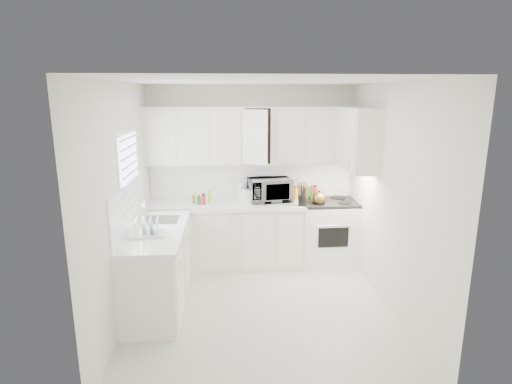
{
  "coord_description": "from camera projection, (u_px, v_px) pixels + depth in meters",
  "views": [
    {
      "loc": [
        -0.35,
        -4.41,
        2.47
      ],
      "look_at": [
        0.0,
        0.7,
        1.25
      ],
      "focal_mm": 28.93,
      "sensor_mm": 36.0,
      "label": 1
    }
  ],
  "objects": [
    {
      "name": "spice_left_0",
      "position": [
        194.0,
        197.0,
        5.96
      ],
      "size": [
        0.06,
        0.06,
        0.13
      ],
      "primitive_type": "cylinder",
      "color": "olive",
      "rests_on": "countertop_back"
    },
    {
      "name": "spice_left_2",
      "position": [
        204.0,
        197.0,
        5.97
      ],
      "size": [
        0.06,
        0.06,
        0.13
      ],
      "primitive_type": "cylinder",
      "color": "red",
      "rests_on": "countertop_back"
    },
    {
      "name": "window_blinds",
      "position": [
        130.0,
        176.0,
        4.76
      ],
      "size": [
        0.06,
        0.96,
        1.06
      ],
      "primitive_type": null,
      "color": "white",
      "rests_on": "wall_left"
    },
    {
      "name": "sauce_right_2",
      "position": [
        299.0,
        193.0,
        6.1
      ],
      "size": [
        0.06,
        0.06,
        0.19
      ],
      "primitive_type": "cylinder",
      "color": "brown",
      "rests_on": "countertop_back"
    },
    {
      "name": "frying_pan",
      "position": [
        338.0,
        198.0,
        6.16
      ],
      "size": [
        0.29,
        0.42,
        0.04
      ],
      "primitive_type": null,
      "rotation": [
        0.0,
        0.0,
        0.15
      ],
      "color": "black",
      "rests_on": "stove"
    },
    {
      "name": "sauce_right_0",
      "position": [
        292.0,
        193.0,
        6.09
      ],
      "size": [
        0.06,
        0.06,
        0.19
      ],
      "primitive_type": "cylinder",
      "color": "red",
      "rests_on": "countertop_back"
    },
    {
      "name": "countertop_left",
      "position": [
        157.0,
        231.0,
        4.77
      ],
      "size": [
        0.64,
        1.62,
        0.05
      ],
      "primitive_type": "cube",
      "color": "white",
      "rests_on": "lower_cabinets_left"
    },
    {
      "name": "sauce_right_5",
      "position": [
        311.0,
        194.0,
        6.05
      ],
      "size": [
        0.06,
        0.06,
        0.19
      ],
      "primitive_type": "cylinder",
      "color": "#236A26",
      "rests_on": "countertop_back"
    },
    {
      "name": "spice_left_1",
      "position": [
        199.0,
        199.0,
        5.88
      ],
      "size": [
        0.06,
        0.06,
        0.13
      ],
      "primitive_type": "cylinder",
      "color": "#236A26",
      "rests_on": "countertop_back"
    },
    {
      "name": "wall_front",
      "position": [
        278.0,
        258.0,
        3.02
      ],
      "size": [
        3.0,
        0.0,
        3.0
      ],
      "primitive_type": "plane",
      "rotation": [
        -1.57,
        0.0,
        0.0
      ],
      "color": "silver",
      "rests_on": "ground"
    },
    {
      "name": "lower_cabinets_left",
      "position": [
        158.0,
        269.0,
        4.88
      ],
      "size": [
        0.6,
        1.6,
        0.9
      ],
      "primitive_type": null,
      "color": "white",
      "rests_on": "floor"
    },
    {
      "name": "utensil_crock",
      "position": [
        302.0,
        194.0,
        5.72
      ],
      "size": [
        0.12,
        0.12,
        0.35
      ],
      "primitive_type": null,
      "rotation": [
        0.0,
        0.0,
        -0.0
      ],
      "color": "black",
      "rests_on": "countertop_back"
    },
    {
      "name": "sauce_right_3",
      "position": [
        303.0,
        194.0,
        6.04
      ],
      "size": [
        0.06,
        0.06,
        0.19
      ],
      "primitive_type": "cylinder",
      "color": "black",
      "rests_on": "countertop_back"
    },
    {
      "name": "wall_left",
      "position": [
        123.0,
        205.0,
        4.47
      ],
      "size": [
        0.0,
        3.2,
        3.2
      ],
      "primitive_type": "plane",
      "rotation": [
        1.57,
        0.0,
        1.57
      ],
      "color": "silver",
      "rests_on": "ground"
    },
    {
      "name": "sauce_right_6",
      "position": [
        314.0,
        193.0,
        6.11
      ],
      "size": [
        0.06,
        0.06,
        0.19
      ],
      "primitive_type": "cylinder",
      "color": "red",
      "rests_on": "countertop_back"
    },
    {
      "name": "ceiling",
      "position": [
        261.0,
        81.0,
        4.27
      ],
      "size": [
        3.2,
        3.2,
        0.0
      ],
      "primitive_type": "plane",
      "rotation": [
        3.14,
        0.0,
        0.0
      ],
      "color": "white",
      "rests_on": "ground"
    },
    {
      "name": "sauce_right_1",
      "position": [
        296.0,
        194.0,
        6.03
      ],
      "size": [
        0.06,
        0.06,
        0.19
      ],
      "primitive_type": "cylinder",
      "color": "#F6F039",
      "rests_on": "countertop_back"
    },
    {
      "name": "spice_left_3",
      "position": [
        209.0,
        199.0,
        5.89
      ],
      "size": [
        0.06,
        0.06,
        0.13
      ],
      "primitive_type": "cylinder",
      "color": "#F6F039",
      "rests_on": "countertop_back"
    },
    {
      "name": "rice_cooker",
      "position": [
        248.0,
        194.0,
        5.92
      ],
      "size": [
        0.26,
        0.26,
        0.24
      ],
      "primitive_type": null,
      "rotation": [
        0.0,
        0.0,
        -0.07
      ],
      "color": "white",
      "rests_on": "countertop_back"
    },
    {
      "name": "backsplash_back",
      "position": [
        252.0,
        180.0,
        6.13
      ],
      "size": [
        2.98,
        0.02,
        0.55
      ],
      "primitive_type": "cube",
      "color": "white",
      "rests_on": "wall_back"
    },
    {
      "name": "sauce_right_4",
      "position": [
        306.0,
        193.0,
        6.1
      ],
      "size": [
        0.06,
        0.06,
        0.19
      ],
      "primitive_type": "cylinder",
      "color": "olive",
      "rests_on": "countertop_back"
    },
    {
      "name": "upper_cabinets_back",
      "position": [
        252.0,
        163.0,
        5.92
      ],
      "size": [
        3.0,
        0.33,
        0.8
      ],
      "primitive_type": null,
      "color": "white",
      "rests_on": "wall_back"
    },
    {
      "name": "tea_kettle",
      "position": [
        319.0,
        197.0,
        5.8
      ],
      "size": [
        0.25,
        0.22,
        0.23
      ],
      "primitive_type": null,
      "rotation": [
        0.0,
        0.0,
        0.04
      ],
      "color": "olive",
      "rests_on": "stove"
    },
    {
      "name": "dish_rack",
      "position": [
        146.0,
        226.0,
        4.53
      ],
      "size": [
        0.41,
        0.33,
        0.21
      ],
      "primitive_type": null,
      "rotation": [
        0.0,
        0.0,
        0.11
      ],
      "color": "white",
      "rests_on": "countertop_left"
    },
    {
      "name": "microwave",
      "position": [
        270.0,
        187.0,
        5.97
      ],
      "size": [
        0.65,
        0.44,
        0.41
      ],
      "primitive_type": "imported",
      "rotation": [
        0.0,
        0.0,
        0.18
      ],
      "color": "gray",
      "rests_on": "countertop_back"
    },
    {
      "name": "sink",
      "position": [
        161.0,
        211.0,
        5.08
      ],
      "size": [
        0.42,
        0.38,
        0.3
      ],
      "primitive_type": null,
      "color": "gray",
      "rests_on": "countertop_left"
    },
    {
      "name": "wall_back",
      "position": [
        252.0,
        175.0,
        6.13
      ],
      "size": [
        3.0,
        0.0,
        3.0
      ],
      "primitive_type": "plane",
      "rotation": [
        1.57,
        0.0,
        0.0
      ],
      "color": "silver",
      "rests_on": "ground"
    },
    {
      "name": "paper_towel",
      "position": [
        241.0,
        191.0,
        6.01
      ],
      "size": [
        0.12,
        0.12,
        0.27
      ],
      "primitive_type": "cylinder",
      "color": "white",
      "rests_on": "countertop_back"
    },
    {
      "name": "lower_cabinets_back",
      "position": [
        226.0,
        236.0,
        6.01
      ],
      "size": [
        2.22,
        0.6,
        0.9
      ],
      "primitive_type": null,
      "color": "white",
      "rests_on": "floor"
    },
    {
      "name": "countertop_back",
      "position": [
        226.0,
        205.0,
        5.89
      ],
      "size": [
        2.24,
        0.64,
        0.05
      ],
      "primitive_type": "cube",
      "color": "white",
      "rests_on": "lower_cabinets_back"
    },
    {
      "name": "floor",
      "position": [
        260.0,
        308.0,
        4.87
      ],
      "size": [
        3.2,
        3.2,
        0.0
      ],
      "primitive_type": "plane",
      "color": "beige",
      "rests_on": "ground"
    },
    {
      "name": "backsplash_left",
      "position": [
        128.0,
        206.0,
        4.68
      ],
      "size": [
        0.02,
        1.6,
        0.55
      ],
      "primitive_type": "cube",
      "color": "white",
      "rests_on": "wall_left"
    },
    {
      "name": "stove",
      "position": [
        328.0,
        223.0,
        6.07
      ],
      "size": [
        0.81,
        0.67,
        1.22
      ],
      "primitive_type": null,
      "rotation": [
        0.0,
        0.0,
        0.02
      ],
      "color": "white",
      "rests_on": "floor"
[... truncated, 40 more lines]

